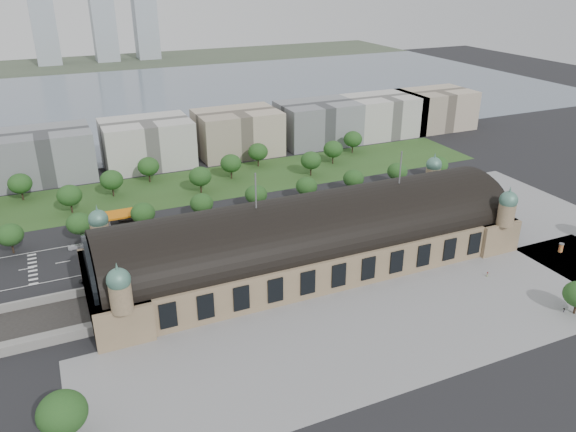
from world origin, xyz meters
name	(u,v)px	position (x,y,z in m)	size (l,w,h in m)	color
ground	(310,265)	(0.00, 0.00, 0.00)	(900.00, 900.00, 0.00)	black
station	(311,239)	(0.00, 0.00, 10.28)	(150.00, 48.40, 44.30)	#9A7E5F
plaza_south	(407,325)	(10.00, -44.00, 0.00)	(190.00, 48.00, 0.12)	gray
plaza_east	(529,216)	(103.00, 0.00, 0.00)	(56.00, 100.00, 0.12)	gray
road_slab	(223,232)	(-20.00, 38.00, 0.00)	(260.00, 26.00, 0.10)	black
grass_belt	(197,185)	(-15.00, 93.00, 0.00)	(300.00, 45.00, 0.10)	#305020
petrol_station	(124,214)	(-53.91, 65.28, 2.95)	(14.00, 13.00, 5.05)	orange
lake	(145,98)	(0.00, 298.00, 0.00)	(700.00, 320.00, 0.08)	slate
far_shore	(110,62)	(0.00, 498.00, 0.00)	(700.00, 120.00, 0.14)	#44513D
far_tower_left	(44,25)	(-60.00, 508.00, 40.00)	(24.00, 24.00, 80.00)	#9EA8B2
far_tower_mid	(103,20)	(0.00, 508.00, 42.50)	(24.00, 24.00, 85.00)	#9EA8B2
far_tower_right	(146,24)	(45.00, 508.00, 37.50)	(24.00, 24.00, 75.00)	#9EA8B2
office_2	(45,155)	(-80.00, 133.00, 12.00)	(45.00, 32.00, 24.00)	gray
office_3	(147,143)	(-30.00, 133.00, 12.00)	(45.00, 32.00, 24.00)	#BAB8B1
office_4	(238,132)	(20.00, 133.00, 12.00)	(45.00, 32.00, 24.00)	#BEAD95
office_5	(318,123)	(70.00, 133.00, 12.00)	(45.00, 32.00, 24.00)	gray
office_6	(382,115)	(115.00, 133.00, 12.00)	(45.00, 32.00, 24.00)	#BAB8B1
office_7	(435,109)	(155.00, 133.00, 12.00)	(45.00, 32.00, 24.00)	#BEAD95
tree_row_1	(10,235)	(-96.00, 53.00, 7.43)	(9.60, 9.60, 11.52)	#2D2116
tree_row_2	(79,223)	(-72.00, 53.00, 7.43)	(9.60, 9.60, 11.52)	#2D2116
tree_row_3	(143,213)	(-48.00, 53.00, 7.43)	(9.60, 9.60, 11.52)	#2D2116
tree_row_4	(202,203)	(-24.00, 53.00, 7.43)	(9.60, 9.60, 11.52)	#2D2116
tree_row_5	(256,195)	(0.00, 53.00, 7.43)	(9.60, 9.60, 11.52)	#2D2116
tree_row_6	(307,186)	(24.00, 53.00, 7.43)	(9.60, 9.60, 11.52)	#2D2116
tree_row_7	(354,179)	(48.00, 53.00, 7.43)	(9.60, 9.60, 11.52)	#2D2116
tree_row_8	(397,171)	(72.00, 53.00, 7.43)	(9.60, 9.60, 11.52)	#2D2116
tree_row_9	(438,165)	(96.00, 53.00, 7.43)	(9.60, 9.60, 11.52)	#2D2116
tree_belt_2	(20,183)	(-92.00, 107.00, 8.05)	(10.40, 10.40, 12.48)	#2D2116
tree_belt_3	(69,195)	(-73.00, 83.00, 8.05)	(10.40, 10.40, 12.48)	#2D2116
tree_belt_4	(112,180)	(-54.00, 95.00, 8.05)	(10.40, 10.40, 12.48)	#2D2116
tree_belt_5	(148,166)	(-35.00, 107.00, 8.05)	(10.40, 10.40, 12.48)	#2D2116
tree_belt_6	(200,176)	(-16.00, 83.00, 8.05)	(10.40, 10.40, 12.48)	#2D2116
tree_belt_7	(231,163)	(3.00, 95.00, 8.05)	(10.40, 10.40, 12.48)	#2D2116
tree_belt_8	(258,152)	(22.00, 107.00, 8.05)	(10.40, 10.40, 12.48)	#2D2116
tree_belt_9	(311,160)	(41.00, 83.00, 8.05)	(10.40, 10.40, 12.48)	#2D2116
tree_belt_10	(333,149)	(60.00, 95.00, 8.05)	(10.40, 10.40, 12.48)	#2D2116
tree_belt_11	(353,139)	(79.00, 107.00, 8.05)	(10.40, 10.40, 12.48)	#2D2116
tree_plaza_sw	(62,413)	(-85.00, -50.00, 8.05)	(11.00, 11.00, 12.73)	#2D2116
traffic_car_1	(75,247)	(-74.93, 46.97, 0.82)	(1.73, 4.95, 1.63)	#92949A
traffic_car_2	(90,255)	(-70.73, 38.10, 0.81)	(2.70, 5.85, 1.63)	black
traffic_car_3	(151,238)	(-47.51, 43.27, 0.74)	(2.06, 5.07, 1.47)	maroon
traffic_car_4	(301,220)	(12.89, 34.78, 0.66)	(1.55, 3.85, 1.31)	#181B44
traffic_car_5	(348,205)	(38.19, 40.12, 0.81)	(1.71, 4.90, 1.61)	#54565B
traffic_car_6	(443,198)	(81.25, 29.81, 0.83)	(2.74, 5.94, 1.65)	silver
parked_car_0	(86,279)	(-73.69, 21.00, 0.79)	(1.67, 4.78, 1.57)	black
parked_car_1	(95,271)	(-70.47, 25.00, 0.80)	(2.67, 5.79, 1.61)	maroon
parked_car_2	(96,277)	(-70.44, 21.00, 0.71)	(2.00, 4.93, 1.43)	#182143
parked_car_3	(116,267)	(-63.29, 25.00, 0.80)	(1.88, 4.68, 1.59)	#585A60
parked_car_4	(140,263)	(-55.21, 25.00, 0.69)	(1.46, 4.19, 1.38)	silver
parked_car_5	(168,262)	(-46.07, 21.00, 0.83)	(2.75, 5.96, 1.66)	gray
parked_car_6	(201,251)	(-32.86, 25.00, 0.73)	(2.05, 5.04, 1.46)	black
bus_west	(231,234)	(-18.64, 32.00, 1.78)	(3.00, 12.80, 3.57)	red
bus_mid	(323,223)	(19.01, 27.00, 1.55)	(2.61, 11.16, 3.11)	silver
bus_east	(319,217)	(19.66, 32.00, 1.69)	(2.83, 12.11, 3.37)	white
advertising_column	(561,248)	(88.75, -28.94, 1.83)	(1.86, 1.86, 3.53)	#CF5733
pedestrian_0	(487,274)	(51.42, -31.89, 0.86)	(0.84, 0.48, 1.71)	gray
pedestrian_4	(564,310)	(57.41, -58.38, 0.80)	(1.03, 0.45, 1.59)	gray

